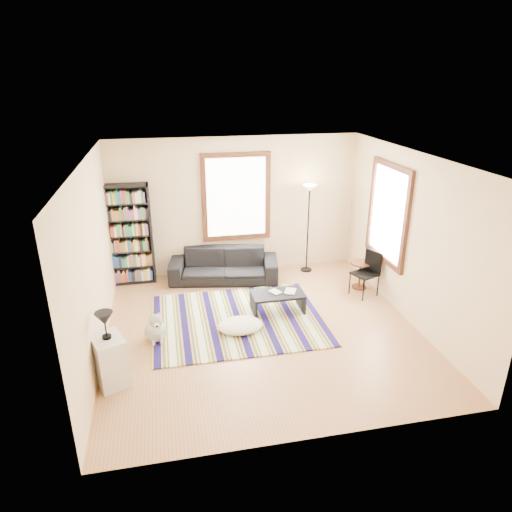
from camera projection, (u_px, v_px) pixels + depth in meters
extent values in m
cube|color=#AA7E4D|center=(262.00, 331.00, 7.56)|extent=(5.00, 5.00, 0.10)
cube|color=white|center=(263.00, 155.00, 6.47)|extent=(5.00, 5.00, 0.10)
cube|color=beige|center=(236.00, 206.00, 9.33)|extent=(5.00, 0.10, 2.80)
cube|color=beige|center=(316.00, 337.00, 4.70)|extent=(5.00, 0.10, 2.80)
cube|color=beige|center=(89.00, 263.00, 6.54)|extent=(0.10, 5.00, 2.80)
cube|color=beige|center=(414.00, 238.00, 7.49)|extent=(0.10, 5.00, 2.80)
cube|color=white|center=(236.00, 197.00, 9.18)|extent=(1.20, 0.06, 1.60)
cube|color=white|center=(388.00, 213.00, 8.13)|extent=(0.06, 1.20, 1.60)
cube|color=#140D45|center=(238.00, 319.00, 7.80)|extent=(2.89, 2.31, 0.02)
imported|color=black|center=(224.00, 265.00, 9.22)|extent=(2.27, 1.22, 0.63)
cube|color=black|center=(129.00, 235.00, 8.87)|extent=(0.90, 0.30, 2.00)
cube|color=black|center=(277.00, 302.00, 8.02)|extent=(1.02, 0.80, 0.36)
imported|color=beige|center=(272.00, 293.00, 7.93)|extent=(0.25, 0.23, 0.02)
imported|color=beige|center=(285.00, 291.00, 8.02)|extent=(0.27, 0.30, 0.02)
ellipsoid|color=beige|center=(240.00, 325.00, 7.46)|extent=(0.88, 0.75, 0.19)
cylinder|color=#492212|center=(360.00, 275.00, 8.88)|extent=(0.46, 0.46, 0.54)
cube|color=black|center=(365.00, 274.00, 8.53)|extent=(0.54, 0.53, 0.86)
cube|color=silver|center=(110.00, 360.00, 6.11)|extent=(0.54, 0.60, 0.70)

